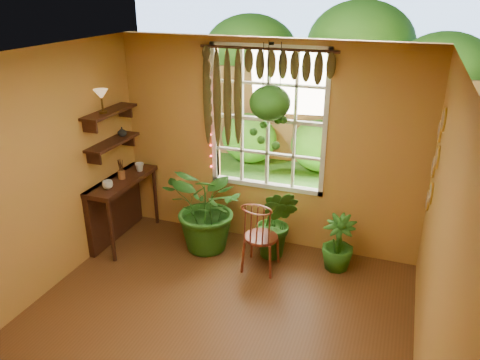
{
  "coord_description": "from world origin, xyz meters",
  "views": [
    {
      "loc": [
        1.63,
        -3.23,
        3.27
      ],
      "look_at": [
        0.03,
        1.15,
        1.32
      ],
      "focal_mm": 35.0,
      "sensor_mm": 36.0,
      "label": 1
    }
  ],
  "objects_px": {
    "potted_plant_mid": "(276,223)",
    "counter_ledge": "(117,201)",
    "hanging_basket": "(270,106)",
    "potted_plant_left": "(209,208)",
    "windsor_chair": "(260,246)"
  },
  "relations": [
    {
      "from": "counter_ledge",
      "to": "windsor_chair",
      "type": "distance_m",
      "value": 2.09
    },
    {
      "from": "counter_ledge",
      "to": "potted_plant_left",
      "type": "distance_m",
      "value": 1.32
    },
    {
      "from": "windsor_chair",
      "to": "potted_plant_left",
      "type": "distance_m",
      "value": 0.85
    },
    {
      "from": "windsor_chair",
      "to": "potted_plant_mid",
      "type": "height_order",
      "value": "windsor_chair"
    },
    {
      "from": "potted_plant_left",
      "to": "potted_plant_mid",
      "type": "height_order",
      "value": "potted_plant_left"
    },
    {
      "from": "potted_plant_mid",
      "to": "hanging_basket",
      "type": "bearing_deg",
      "value": 175.15
    },
    {
      "from": "potted_plant_left",
      "to": "hanging_basket",
      "type": "xyz_separation_m",
      "value": [
        0.74,
        0.13,
        1.37
      ]
    },
    {
      "from": "potted_plant_mid",
      "to": "hanging_basket",
      "type": "xyz_separation_m",
      "value": [
        -0.13,
        0.01,
        1.49
      ]
    },
    {
      "from": "potted_plant_left",
      "to": "hanging_basket",
      "type": "distance_m",
      "value": 1.56
    },
    {
      "from": "potted_plant_mid",
      "to": "hanging_basket",
      "type": "relative_size",
      "value": 0.81
    },
    {
      "from": "hanging_basket",
      "to": "counter_ledge",
      "type": "bearing_deg",
      "value": -172.69
    },
    {
      "from": "counter_ledge",
      "to": "windsor_chair",
      "type": "bearing_deg",
      "value": -2.38
    },
    {
      "from": "potted_plant_mid",
      "to": "counter_ledge",
      "type": "bearing_deg",
      "value": -173.39
    },
    {
      "from": "potted_plant_left",
      "to": "counter_ledge",
      "type": "bearing_deg",
      "value": -174.12
    },
    {
      "from": "counter_ledge",
      "to": "windsor_chair",
      "type": "height_order",
      "value": "windsor_chair"
    }
  ]
}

